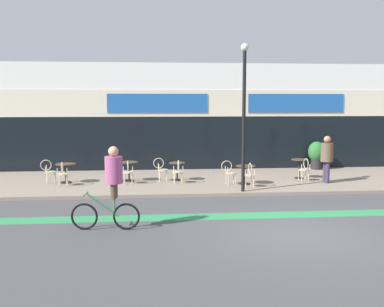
{
  "coord_description": "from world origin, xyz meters",
  "views": [
    {
      "loc": [
        -3.43,
        -10.19,
        3.19
      ],
      "look_at": [
        -1.96,
        6.21,
        1.28
      ],
      "focal_mm": 42.0,
      "sensor_mm": 36.0,
      "label": 1
    }
  ],
  "objects_px": {
    "cafe_chair_3_near": "(249,173)",
    "bistro_table_0": "(66,169)",
    "bistro_table_2": "(177,168)",
    "cafe_chair_1_side": "(113,168)",
    "cafe_chair_2_near": "(178,170)",
    "cyclist_1": "(112,182)",
    "cafe_chair_0_side": "(49,170)",
    "cafe_chair_1_near": "(128,170)",
    "pedestrian_near_end": "(327,155)",
    "cafe_chair_2_side": "(161,168)",
    "cafe_chair_0_near": "(63,172)",
    "bistro_table_4": "(299,165)",
    "bistro_table_3": "(246,171)",
    "cafe_chair_4_near": "(305,168)",
    "planter_pot": "(317,154)",
    "cafe_chair_3_side": "(229,171)",
    "bistro_table_1": "(129,167)",
    "lamp_post": "(244,107)"
  },
  "relations": [
    {
      "from": "cafe_chair_3_near",
      "to": "bistro_table_0",
      "type": "bearing_deg",
      "value": 74.48
    },
    {
      "from": "bistro_table_2",
      "to": "cafe_chair_1_side",
      "type": "relative_size",
      "value": 0.79
    },
    {
      "from": "cafe_chair_2_near",
      "to": "cyclist_1",
      "type": "height_order",
      "value": "cyclist_1"
    },
    {
      "from": "cafe_chair_0_side",
      "to": "cafe_chair_1_near",
      "type": "height_order",
      "value": "same"
    },
    {
      "from": "cafe_chair_0_side",
      "to": "pedestrian_near_end",
      "type": "xyz_separation_m",
      "value": [
        10.47,
        -0.81,
        0.54
      ]
    },
    {
      "from": "cafe_chair_1_side",
      "to": "cafe_chair_2_side",
      "type": "bearing_deg",
      "value": 4.13
    },
    {
      "from": "cafe_chair_0_near",
      "to": "cafe_chair_2_side",
      "type": "bearing_deg",
      "value": -81.47
    },
    {
      "from": "bistro_table_4",
      "to": "bistro_table_0",
      "type": "bearing_deg",
      "value": -178.66
    },
    {
      "from": "bistro_table_2",
      "to": "bistro_table_3",
      "type": "distance_m",
      "value": 2.7
    },
    {
      "from": "bistro_table_3",
      "to": "cafe_chair_1_side",
      "type": "height_order",
      "value": "cafe_chair_1_side"
    },
    {
      "from": "cyclist_1",
      "to": "pedestrian_near_end",
      "type": "relative_size",
      "value": 1.18
    },
    {
      "from": "cafe_chair_2_near",
      "to": "cafe_chair_4_near",
      "type": "relative_size",
      "value": 1.0
    },
    {
      "from": "bistro_table_3",
      "to": "cafe_chair_2_near",
      "type": "height_order",
      "value": "cafe_chair_2_near"
    },
    {
      "from": "cafe_chair_4_near",
      "to": "planter_pot",
      "type": "relative_size",
      "value": 0.71
    },
    {
      "from": "bistro_table_0",
      "to": "cyclist_1",
      "type": "xyz_separation_m",
      "value": [
        2.26,
        -6.05,
        0.57
      ]
    },
    {
      "from": "bistro_table_0",
      "to": "cafe_chair_0_near",
      "type": "relative_size",
      "value": 0.82
    },
    {
      "from": "cafe_chair_2_near",
      "to": "planter_pot",
      "type": "xyz_separation_m",
      "value": [
        6.5,
        3.04,
        0.19
      ]
    },
    {
      "from": "cafe_chair_4_near",
      "to": "planter_pot",
      "type": "bearing_deg",
      "value": -34.77
    },
    {
      "from": "cafe_chair_1_near",
      "to": "cafe_chair_1_side",
      "type": "bearing_deg",
      "value": 44.66
    },
    {
      "from": "bistro_table_3",
      "to": "cafe_chair_3_side",
      "type": "distance_m",
      "value": 0.63
    },
    {
      "from": "cafe_chair_0_side",
      "to": "cafe_chair_2_near",
      "type": "bearing_deg",
      "value": -12.4
    },
    {
      "from": "cafe_chair_1_side",
      "to": "bistro_table_2",
      "type": "bearing_deg",
      "value": 4.57
    },
    {
      "from": "cafe_chair_1_near",
      "to": "cafe_chair_2_side",
      "type": "relative_size",
      "value": 1.0
    },
    {
      "from": "cafe_chair_0_near",
      "to": "cafe_chair_2_side",
      "type": "height_order",
      "value": "same"
    },
    {
      "from": "bistro_table_2",
      "to": "cyclist_1",
      "type": "bearing_deg",
      "value": -107.62
    },
    {
      "from": "bistro_table_1",
      "to": "pedestrian_near_end",
      "type": "relative_size",
      "value": 0.42
    },
    {
      "from": "bistro_table_1",
      "to": "bistro_table_2",
      "type": "relative_size",
      "value": 1.06
    },
    {
      "from": "bistro_table_0",
      "to": "cafe_chair_4_near",
      "type": "height_order",
      "value": "cafe_chair_4_near"
    },
    {
      "from": "cafe_chair_3_side",
      "to": "planter_pot",
      "type": "distance_m",
      "value": 5.77
    },
    {
      "from": "cafe_chair_0_side",
      "to": "cafe_chair_4_near",
      "type": "relative_size",
      "value": 1.0
    },
    {
      "from": "cafe_chair_3_side",
      "to": "pedestrian_near_end",
      "type": "height_order",
      "value": "pedestrian_near_end"
    },
    {
      "from": "bistro_table_3",
      "to": "cafe_chair_0_near",
      "type": "distance_m",
      "value": 6.73
    },
    {
      "from": "bistro_table_0",
      "to": "pedestrian_near_end",
      "type": "height_order",
      "value": "pedestrian_near_end"
    },
    {
      "from": "cafe_chair_0_side",
      "to": "cafe_chair_4_near",
      "type": "height_order",
      "value": "same"
    },
    {
      "from": "cafe_chair_1_near",
      "to": "cafe_chair_0_side",
      "type": "bearing_deg",
      "value": 81.78
    },
    {
      "from": "bistro_table_1",
      "to": "lamp_post",
      "type": "relative_size",
      "value": 0.15
    },
    {
      "from": "lamp_post",
      "to": "cafe_chair_4_near",
      "type": "bearing_deg",
      "value": 32.15
    },
    {
      "from": "bistro_table_0",
      "to": "bistro_table_3",
      "type": "bearing_deg",
      "value": -7.28
    },
    {
      "from": "bistro_table_3",
      "to": "cafe_chair_2_near",
      "type": "distance_m",
      "value": 2.53
    },
    {
      "from": "bistro_table_4",
      "to": "cafe_chair_4_near",
      "type": "relative_size",
      "value": 0.86
    },
    {
      "from": "bistro_table_4",
      "to": "cafe_chair_1_side",
      "type": "relative_size",
      "value": 0.86
    },
    {
      "from": "bistro_table_0",
      "to": "cafe_chair_0_side",
      "type": "distance_m",
      "value": 0.63
    },
    {
      "from": "bistro_table_2",
      "to": "lamp_post",
      "type": "height_order",
      "value": "lamp_post"
    },
    {
      "from": "bistro_table_1",
      "to": "cafe_chair_2_side",
      "type": "bearing_deg",
      "value": -1.7
    },
    {
      "from": "bistro_table_0",
      "to": "cafe_chair_2_near",
      "type": "bearing_deg",
      "value": -6.38
    },
    {
      "from": "cyclist_1",
      "to": "cafe_chair_3_near",
      "type": "bearing_deg",
      "value": -129.53
    },
    {
      "from": "bistro_table_2",
      "to": "cafe_chair_1_side",
      "type": "height_order",
      "value": "cafe_chair_1_side"
    },
    {
      "from": "cyclist_1",
      "to": "pedestrian_near_end",
      "type": "distance_m",
      "value": 9.22
    },
    {
      "from": "cafe_chair_2_side",
      "to": "bistro_table_4",
      "type": "bearing_deg",
      "value": -2.78
    },
    {
      "from": "planter_pot",
      "to": "lamp_post",
      "type": "distance_m",
      "value": 6.8
    }
  ]
}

